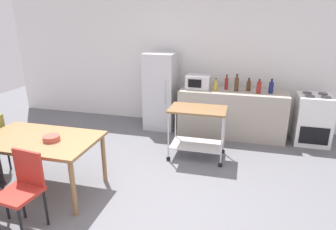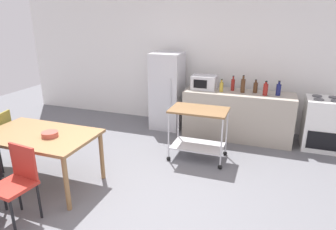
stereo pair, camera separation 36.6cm
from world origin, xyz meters
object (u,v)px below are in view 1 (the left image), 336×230
at_px(bottle_sparkling_water, 249,86).
at_px(bottle_soda, 271,87).
at_px(refrigerator, 161,91).
at_px(bottle_wine, 237,84).
at_px(microwave, 198,82).
at_px(bottle_hot_sauce, 259,87).
at_px(dining_table, 40,144).
at_px(chair_red, 23,187).
at_px(kitchen_cart, 197,125).
at_px(bottle_sesame_oil, 216,86).
at_px(fruit_bowl, 51,138).
at_px(stove_oven, 312,119).
at_px(bottle_olive_oil, 226,83).

distance_m(bottle_sparkling_water, bottle_soda, 0.40).
xyz_separation_m(refrigerator, bottle_wine, (1.51, -0.10, 0.26)).
distance_m(refrigerator, microwave, 0.82).
xyz_separation_m(bottle_hot_sauce, bottle_soda, (0.22, 0.07, -0.00)).
relative_size(refrigerator, bottle_wine, 4.85).
bearing_deg(bottle_soda, bottle_wine, 179.58).
height_order(dining_table, bottle_hot_sauce, bottle_hot_sauce).
bearing_deg(bottle_hot_sauce, chair_red, -127.61).
distance_m(refrigerator, bottle_hot_sauce, 1.93).
distance_m(kitchen_cart, bottle_soda, 1.66).
distance_m(bottle_sesame_oil, fruit_bowl, 3.10).
xyz_separation_m(bottle_sparkling_water, fruit_bowl, (-2.38, -2.67, -0.22)).
bearing_deg(stove_oven, chair_red, -136.38).
relative_size(kitchen_cart, bottle_wine, 2.85).
bearing_deg(chair_red, bottle_olive_oil, 67.34).
xyz_separation_m(stove_oven, bottle_sesame_oil, (-1.77, -0.10, 0.54)).
height_order(refrigerator, bottle_sesame_oil, refrigerator).
relative_size(dining_table, chair_red, 1.69).
xyz_separation_m(kitchen_cart, bottle_hot_sauce, (0.94, 1.03, 0.44)).
relative_size(dining_table, refrigerator, 0.97).
relative_size(bottle_wine, bottle_sparkling_water, 1.31).
height_order(refrigerator, microwave, refrigerator).
relative_size(chair_red, kitchen_cart, 0.98).
xyz_separation_m(stove_oven, kitchen_cart, (-1.94, -1.12, 0.12)).
bearing_deg(bottle_olive_oil, kitchen_cart, -106.63).
xyz_separation_m(kitchen_cart, bottle_wine, (0.55, 1.10, 0.46)).
bearing_deg(dining_table, fruit_bowl, -8.69).
relative_size(chair_red, microwave, 1.93).
height_order(refrigerator, fruit_bowl, refrigerator).
distance_m(dining_table, bottle_sparkling_water, 3.71).
bearing_deg(bottle_wine, kitchen_cart, -116.33).
bearing_deg(fruit_bowl, bottle_sparkling_water, 48.21).
relative_size(bottle_sesame_oil, bottle_hot_sauce, 0.92).
bearing_deg(bottle_soda, dining_table, -139.37).
bearing_deg(bottle_olive_oil, bottle_soda, -6.16).
height_order(bottle_soda, fruit_bowl, bottle_soda).
relative_size(bottle_hot_sauce, bottle_soda, 0.98).
xyz_separation_m(dining_table, refrigerator, (0.87, 2.67, 0.10)).
distance_m(chair_red, bottle_soda, 4.27).
bearing_deg(bottle_olive_oil, bottle_hot_sauce, -14.85).
distance_m(dining_table, bottle_olive_oil, 3.45).
bearing_deg(bottle_sesame_oil, bottle_wine, 11.96).
distance_m(kitchen_cart, fruit_bowl, 2.22).
distance_m(bottle_soda, fruit_bowl, 3.81).
bearing_deg(stove_oven, fruit_bowl, -143.61).
height_order(chair_red, bottle_wine, bottle_wine).
height_order(dining_table, fruit_bowl, fruit_bowl).
distance_m(microwave, bottle_hot_sauce, 1.13).
bearing_deg(bottle_sparkling_water, bottle_soda, -9.91).
height_order(dining_table, bottle_wine, bottle_wine).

